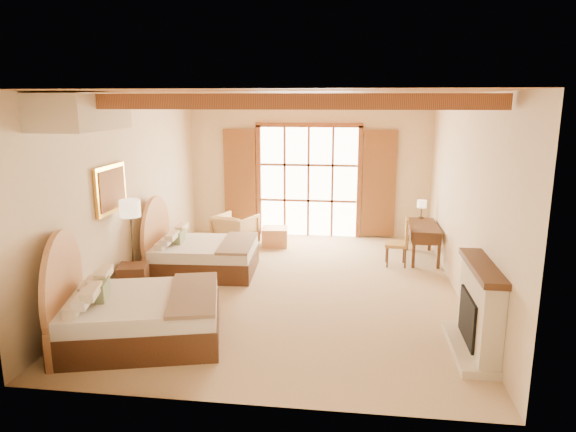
% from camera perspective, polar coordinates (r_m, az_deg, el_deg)
% --- Properties ---
extents(floor, '(7.00, 7.00, 0.00)m').
position_cam_1_polar(floor, '(8.80, 0.21, -7.84)').
color(floor, '#D2B78E').
rests_on(floor, ground).
extents(wall_back, '(5.50, 0.00, 5.50)m').
position_cam_1_polar(wall_back, '(11.82, 2.32, 5.47)').
color(wall_back, beige).
rests_on(wall_back, ground).
extents(wall_left, '(0.00, 7.00, 7.00)m').
position_cam_1_polar(wall_left, '(9.13, -17.20, 2.74)').
color(wall_left, beige).
rests_on(wall_left, ground).
extents(wall_right, '(0.00, 7.00, 7.00)m').
position_cam_1_polar(wall_right, '(8.49, 18.97, 1.90)').
color(wall_right, beige).
rests_on(wall_right, ground).
extents(ceiling, '(7.00, 7.00, 0.00)m').
position_cam_1_polar(ceiling, '(8.24, 0.22, 13.47)').
color(ceiling, '#BB8141').
rests_on(ceiling, ground).
extents(ceiling_beams, '(5.39, 4.60, 0.18)m').
position_cam_1_polar(ceiling_beams, '(8.24, 0.22, 12.64)').
color(ceiling_beams, '#995A33').
rests_on(ceiling_beams, ceiling).
extents(french_doors, '(3.95, 0.08, 2.60)m').
position_cam_1_polar(french_doors, '(11.81, 2.28, 3.75)').
color(french_doors, white).
rests_on(french_doors, ground).
extents(fireplace, '(0.46, 1.40, 1.16)m').
position_cam_1_polar(fireplace, '(6.88, 20.33, -10.16)').
color(fireplace, beige).
rests_on(fireplace, ground).
extents(painting, '(0.06, 0.95, 0.75)m').
position_cam_1_polar(painting, '(8.42, -19.06, 2.84)').
color(painting, gold).
rests_on(painting, wall_left).
extents(canopy_valance, '(0.70, 1.40, 0.45)m').
position_cam_1_polar(canopy_valance, '(7.06, -22.04, 10.66)').
color(canopy_valance, '#F9EFC9').
rests_on(canopy_valance, ceiling).
extents(bed_near, '(2.36, 1.96, 1.32)m').
position_cam_1_polar(bed_near, '(7.14, -17.11, -10.05)').
color(bed_near, '#4F2F1A').
rests_on(bed_near, floor).
extents(bed_far, '(1.94, 1.51, 1.22)m').
position_cam_1_polar(bed_far, '(9.56, -10.13, -4.01)').
color(bed_far, '#4F2F1A').
rests_on(bed_far, floor).
extents(nightstand, '(0.53, 0.53, 0.53)m').
position_cam_1_polar(nightstand, '(8.65, -16.80, -6.93)').
color(nightstand, '#4F2F1A').
rests_on(nightstand, floor).
extents(floor_lamp, '(0.33, 0.33, 1.55)m').
position_cam_1_polar(floor_lamp, '(8.57, -17.10, 0.19)').
color(floor_lamp, '#372E1B').
rests_on(floor_lamp, floor).
extents(armchair, '(1.01, 1.03, 0.73)m').
position_cam_1_polar(armchair, '(11.01, -5.89, -1.67)').
color(armchair, tan).
rests_on(armchair, floor).
extents(ottoman, '(0.59, 0.59, 0.39)m').
position_cam_1_polar(ottoman, '(11.17, -1.47, -2.30)').
color(ottoman, tan).
rests_on(ottoman, floor).
extents(desk, '(0.56, 1.30, 0.70)m').
position_cam_1_polar(desk, '(10.54, 14.71, -2.65)').
color(desk, '#4F2F1A').
rests_on(desk, floor).
extents(desk_chair, '(0.44, 0.44, 0.94)m').
position_cam_1_polar(desk_chair, '(10.03, 12.03, -3.77)').
color(desk_chair, olive).
rests_on(desk_chair, floor).
extents(desk_lamp, '(0.19, 0.19, 0.38)m').
position_cam_1_polar(desk_lamp, '(10.97, 14.64, 1.24)').
color(desk_lamp, '#372E1B').
rests_on(desk_lamp, desk).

